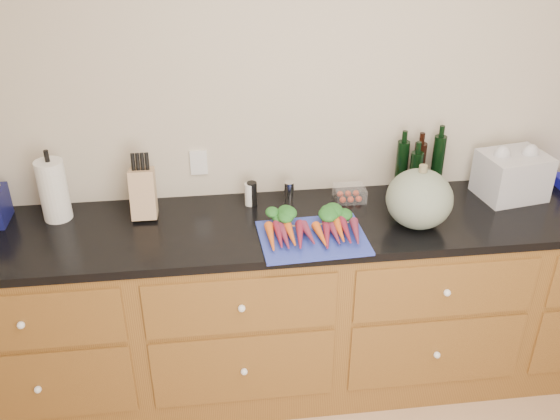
{
  "coord_description": "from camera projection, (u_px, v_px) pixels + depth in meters",
  "views": [
    {
      "loc": [
        -0.54,
        -1.11,
        2.38
      ],
      "look_at": [
        -0.26,
        1.2,
        1.06
      ],
      "focal_mm": 40.0,
      "sensor_mm": 36.0,
      "label": 1
    }
  ],
  "objects": [
    {
      "name": "canister_chrome",
      "position": [
        289.0,
        192.0,
        2.96
      ],
      "size": [
        0.05,
        0.05,
        0.11
      ],
      "primitive_type": "cylinder",
      "color": "silver",
      "rests_on": "countertop"
    },
    {
      "name": "knife_block",
      "position": [
        143.0,
        193.0,
        2.82
      ],
      "size": [
        0.11,
        0.11,
        0.22
      ],
      "primitive_type": "cube",
      "color": "tan",
      "rests_on": "countertop"
    },
    {
      "name": "cabinets",
      "position": [
        330.0,
        304.0,
        3.08
      ],
      "size": [
        3.6,
        0.64,
        0.9
      ],
      "color": "brown",
      "rests_on": "ground"
    },
    {
      "name": "tomato_box",
      "position": [
        350.0,
        194.0,
        2.99
      ],
      "size": [
        0.15,
        0.12,
        0.07
      ],
      "primitive_type": "cube",
      "color": "white",
      "rests_on": "countertop"
    },
    {
      "name": "cutting_board",
      "position": [
        313.0,
        238.0,
        2.69
      ],
      "size": [
        0.47,
        0.37,
        0.01
      ],
      "primitive_type": "cube",
      "rotation": [
        0.0,
        0.0,
        0.05
      ],
      "color": "#2738AA",
      "rests_on": "countertop"
    },
    {
      "name": "squash",
      "position": [
        419.0,
        199.0,
        2.73
      ],
      "size": [
        0.29,
        0.29,
        0.26
      ],
      "primitive_type": "ellipsoid",
      "color": "#5C6B5A",
      "rests_on": "countertop"
    },
    {
      "name": "carrots",
      "position": [
        311.0,
        227.0,
        2.71
      ],
      "size": [
        0.4,
        0.3,
        0.06
      ],
      "color": "orange",
      "rests_on": "cutting_board"
    },
    {
      "name": "bottles",
      "position": [
        419.0,
        168.0,
        3.01
      ],
      "size": [
        0.24,
        0.12,
        0.29
      ],
      "color": "black",
      "rests_on": "countertop"
    },
    {
      "name": "countertop",
      "position": [
        334.0,
        223.0,
        2.85
      ],
      "size": [
        3.64,
        0.62,
        0.04
      ],
      "primitive_type": "cube",
      "color": "black",
      "rests_on": "cabinets"
    },
    {
      "name": "grinder_salt",
      "position": [
        250.0,
        194.0,
        2.93
      ],
      "size": [
        0.05,
        0.05,
        0.11
      ],
      "primitive_type": "cylinder",
      "color": "silver",
      "rests_on": "countertop"
    },
    {
      "name": "paper_towel",
      "position": [
        54.0,
        190.0,
        2.78
      ],
      "size": [
        0.13,
        0.13,
        0.28
      ],
      "primitive_type": "cylinder",
      "color": "white",
      "rests_on": "countertop"
    },
    {
      "name": "wall_back",
      "position": [
        324.0,
        119.0,
        2.95
      ],
      "size": [
        4.1,
        0.05,
        2.6
      ],
      "primitive_type": "cube",
      "color": "beige",
      "rests_on": "ground"
    },
    {
      "name": "grocery_bag",
      "position": [
        512.0,
        175.0,
        2.99
      ],
      "size": [
        0.33,
        0.28,
        0.22
      ],
      "primitive_type": null,
      "rotation": [
        0.0,
        0.0,
        0.17
      ],
      "color": "silver",
      "rests_on": "countertop"
    },
    {
      "name": "grinder_pepper",
      "position": [
        252.0,
        194.0,
        2.93
      ],
      "size": [
        0.05,
        0.05,
        0.12
      ],
      "primitive_type": "cylinder",
      "color": "black",
      "rests_on": "countertop"
    }
  ]
}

